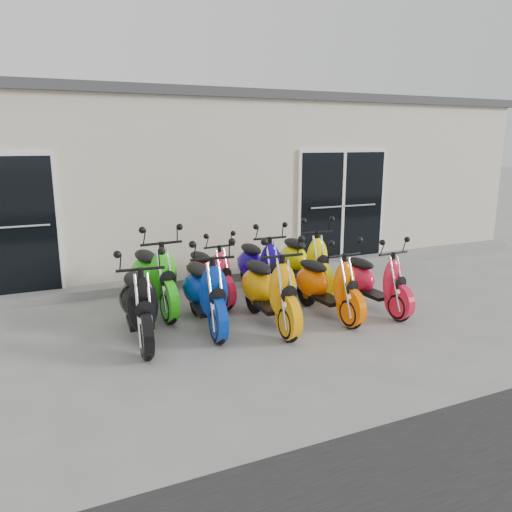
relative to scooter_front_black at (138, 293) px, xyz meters
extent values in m
plane|color=gray|center=(1.96, 0.19, -0.64)|extent=(80.00, 80.00, 0.00)
cube|color=beige|center=(1.96, 5.39, 0.96)|extent=(14.00, 6.00, 3.20)
cube|color=#3F3F42|center=(1.96, 5.39, 2.64)|extent=(14.20, 6.20, 0.16)
cube|color=gray|center=(1.96, 2.21, -0.56)|extent=(14.00, 0.40, 0.15)
cube|color=black|center=(-1.24, 2.36, 0.62)|extent=(1.07, 0.08, 2.22)
cube|color=black|center=(4.56, 2.36, 0.62)|extent=(2.02, 0.08, 2.22)
camera|label=1|loc=(-1.11, -5.96, 1.82)|focal=35.00mm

